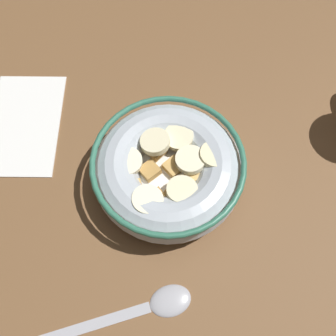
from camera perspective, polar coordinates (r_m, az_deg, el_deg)
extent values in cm
cube|color=brown|center=(44.26, 0.00, -2.18)|extent=(121.71, 121.71, 2.00)
cylinder|color=#B2BCC6|center=(43.07, 0.00, -1.51)|extent=(8.44, 8.44, 0.60)
torus|color=#B2BCC6|center=(41.18, 0.00, -0.37)|extent=(15.35, 15.35, 4.74)
torus|color=#337259|center=(39.30, 0.00, 0.88)|extent=(15.49, 15.49, 0.60)
cylinder|color=white|center=(41.06, 0.00, -0.30)|extent=(12.51, 12.51, 0.40)
cube|color=#B78947|center=(38.67, -2.21, -6.60)|extent=(2.12, 2.15, 0.87)
cube|color=tan|center=(41.28, -1.73, 2.56)|extent=(2.47, 2.46, 0.92)
cube|color=tan|center=(40.60, 0.78, 0.36)|extent=(2.42, 2.41, 0.87)
cube|color=tan|center=(41.10, 5.50, 1.31)|extent=(2.41, 2.40, 0.87)
cube|color=tan|center=(40.35, 3.71, -0.78)|extent=(2.17, 2.20, 0.87)
cube|color=#B78947|center=(40.37, -2.59, -0.45)|extent=(2.42, 2.39, 0.94)
cube|color=#B78947|center=(40.30, 6.14, -0.95)|extent=(2.01, 2.05, 0.88)
cube|color=tan|center=(39.65, -4.87, -3.02)|extent=(1.84, 1.85, 0.81)
cube|color=tan|center=(39.46, 1.46, -3.69)|extent=(2.48, 2.47, 0.85)
cube|color=tan|center=(42.30, -5.12, 4.37)|extent=(2.13, 2.16, 0.90)
cube|color=#B78947|center=(42.34, 4.25, 4.39)|extent=(2.01, 1.99, 0.84)
cube|color=tan|center=(42.70, -0.29, 5.94)|extent=(2.20, 2.26, 1.03)
cube|color=#AD7F42|center=(39.16, -1.65, -4.43)|extent=(2.30, 2.33, 0.91)
cube|color=#B78947|center=(38.97, -4.36, -5.35)|extent=(1.96, 1.90, 0.94)
cube|color=tan|center=(41.84, 2.10, 3.83)|extent=(2.52, 2.52, 1.00)
cube|color=#AD7F42|center=(38.95, 4.95, -5.21)|extent=(2.14, 2.08, 0.97)
cylinder|color=beige|center=(40.22, 6.58, 1.94)|extent=(3.99, 4.01, 1.26)
cylinder|color=#F4EABC|center=(38.63, 1.99, -3.20)|extent=(3.89, 3.87, 1.18)
cylinder|color=#F9EFC6|center=(40.08, -5.82, 0.93)|extent=(3.60, 3.62, 0.99)
cylinder|color=#F4EABC|center=(40.38, -1.84, 3.75)|extent=(3.78, 3.78, 1.33)
cylinder|color=#F9EFC6|center=(39.82, 3.25, 0.98)|extent=(4.16, 4.16, 0.91)
cylinder|color=#F9EFC6|center=(38.00, -2.96, -4.58)|extent=(4.28, 4.33, 1.37)
cylinder|color=#F4EABC|center=(41.13, 1.55, 4.47)|extent=(4.19, 4.19, 1.12)
ellipsoid|color=#A5A5AD|center=(39.69, 0.35, -18.28)|extent=(3.35, 4.29, 0.80)
cube|color=#A5A5AD|center=(40.44, -11.66, -21.27)|extent=(2.31, 12.41, 0.36)
cube|color=white|center=(49.26, -19.70, 5.96)|extent=(14.69, 10.47, 0.30)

